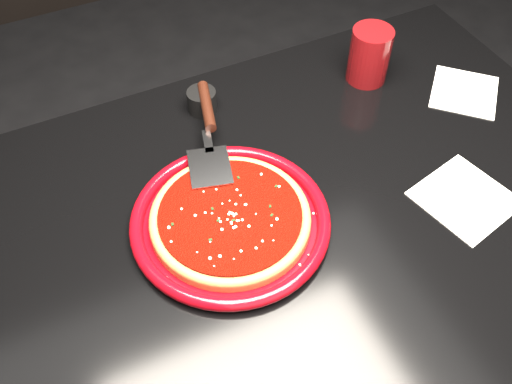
% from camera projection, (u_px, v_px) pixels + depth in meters
% --- Properties ---
extents(table, '(1.20, 0.80, 0.75)m').
position_uv_depth(table, '(279.00, 323.00, 1.22)').
color(table, black).
rests_on(table, floor).
extents(plate, '(0.39, 0.39, 0.02)m').
position_uv_depth(plate, '(230.00, 221.00, 0.91)').
color(plate, maroon).
rests_on(plate, table).
extents(pizza_crust, '(0.31, 0.31, 0.01)m').
position_uv_depth(pizza_crust, '(230.00, 219.00, 0.91)').
color(pizza_crust, brown).
rests_on(pizza_crust, plate).
extents(pizza_crust_rim, '(0.31, 0.31, 0.02)m').
position_uv_depth(pizza_crust_rim, '(230.00, 217.00, 0.90)').
color(pizza_crust_rim, brown).
rests_on(pizza_crust_rim, plate).
extents(pizza_sauce, '(0.27, 0.27, 0.01)m').
position_uv_depth(pizza_sauce, '(230.00, 215.00, 0.90)').
color(pizza_sauce, '#710B04').
rests_on(pizza_sauce, plate).
extents(parmesan_dusting, '(0.22, 0.22, 0.01)m').
position_uv_depth(parmesan_dusting, '(230.00, 213.00, 0.89)').
color(parmesan_dusting, '#FFF2CB').
rests_on(parmesan_dusting, plate).
extents(basil_flecks, '(0.20, 0.20, 0.00)m').
position_uv_depth(basil_flecks, '(230.00, 213.00, 0.89)').
color(basil_flecks, black).
rests_on(basil_flecks, plate).
extents(pizza_server, '(0.16, 0.31, 0.02)m').
position_uv_depth(pizza_server, '(209.00, 133.00, 1.00)').
color(pizza_server, silver).
rests_on(pizza_server, plate).
extents(cup, '(0.08, 0.08, 0.11)m').
position_uv_depth(cup, '(369.00, 55.00, 1.11)').
color(cup, maroon).
rests_on(cup, table).
extents(napkin_a, '(0.17, 0.17, 0.00)m').
position_uv_depth(napkin_a, '(465.00, 198.00, 0.95)').
color(napkin_a, silver).
rests_on(napkin_a, table).
extents(napkin_b, '(0.18, 0.18, 0.00)m').
position_uv_depth(napkin_b, '(464.00, 92.00, 1.12)').
color(napkin_b, silver).
rests_on(napkin_b, table).
extents(ramekin, '(0.07, 0.07, 0.04)m').
position_uv_depth(ramekin, '(202.00, 101.00, 1.08)').
color(ramekin, black).
rests_on(ramekin, table).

